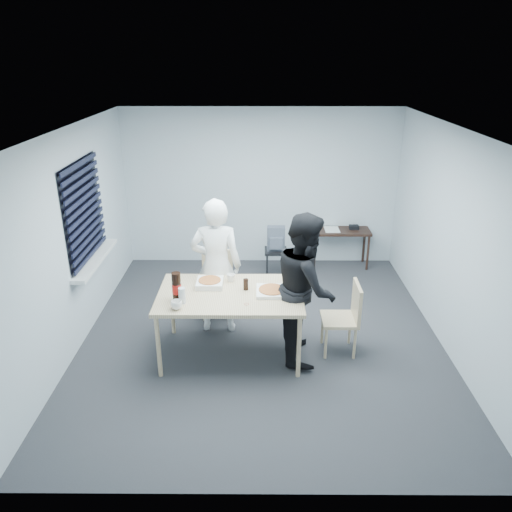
{
  "coord_description": "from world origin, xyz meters",
  "views": [
    {
      "loc": [
        -0.04,
        -5.56,
        3.38
      ],
      "look_at": [
        -0.07,
        0.1,
        1.06
      ],
      "focal_mm": 35.0,
      "sensor_mm": 36.0,
      "label": 1
    }
  ],
  "objects_px": {
    "chair_far": "(217,278)",
    "backpack": "(276,239)",
    "chair_right": "(347,314)",
    "dining_table": "(230,297)",
    "person_white": "(216,266)",
    "mug_a": "(177,305)",
    "person_black": "(305,287)",
    "mug_b": "(231,278)",
    "side_table": "(341,234)",
    "stool": "(276,256)",
    "soda_bottle": "(177,287)"
  },
  "relations": [
    {
      "from": "chair_right",
      "to": "backpack",
      "type": "bearing_deg",
      "value": 110.28
    },
    {
      "from": "mug_b",
      "to": "person_white",
      "type": "bearing_deg",
      "value": 125.12
    },
    {
      "from": "person_white",
      "to": "person_black",
      "type": "height_order",
      "value": "same"
    },
    {
      "from": "stool",
      "to": "backpack",
      "type": "height_order",
      "value": "backpack"
    },
    {
      "from": "side_table",
      "to": "person_white",
      "type": "bearing_deg",
      "value": -132.3
    },
    {
      "from": "chair_right",
      "to": "side_table",
      "type": "relative_size",
      "value": 0.92
    },
    {
      "from": "chair_far",
      "to": "backpack",
      "type": "bearing_deg",
      "value": 53.09
    },
    {
      "from": "person_black",
      "to": "backpack",
      "type": "distance_m",
      "value": 2.19
    },
    {
      "from": "chair_far",
      "to": "soda_bottle",
      "type": "distance_m",
      "value": 1.36
    },
    {
      "from": "stool",
      "to": "soda_bottle",
      "type": "bearing_deg",
      "value": -116.43
    },
    {
      "from": "stool",
      "to": "mug_b",
      "type": "xyz_separation_m",
      "value": [
        -0.61,
        -1.86,
        0.48
      ]
    },
    {
      "from": "mug_b",
      "to": "dining_table",
      "type": "bearing_deg",
      "value": -88.56
    },
    {
      "from": "side_table",
      "to": "stool",
      "type": "bearing_deg",
      "value": -155.15
    },
    {
      "from": "person_black",
      "to": "soda_bottle",
      "type": "height_order",
      "value": "person_black"
    },
    {
      "from": "mug_a",
      "to": "stool",
      "type": "bearing_deg",
      "value": 65.81
    },
    {
      "from": "person_black",
      "to": "backpack",
      "type": "relative_size",
      "value": 4.57
    },
    {
      "from": "side_table",
      "to": "stool",
      "type": "distance_m",
      "value": 1.23
    },
    {
      "from": "mug_b",
      "to": "backpack",
      "type": "bearing_deg",
      "value": 71.87
    },
    {
      "from": "side_table",
      "to": "mug_b",
      "type": "relative_size",
      "value": 9.62
    },
    {
      "from": "person_white",
      "to": "person_black",
      "type": "distance_m",
      "value": 1.22
    },
    {
      "from": "chair_right",
      "to": "stool",
      "type": "xyz_separation_m",
      "value": [
        -0.78,
        2.12,
        -0.14
      ]
    },
    {
      "from": "mug_b",
      "to": "person_black",
      "type": "bearing_deg",
      "value": -19.83
    },
    {
      "from": "stool",
      "to": "mug_a",
      "type": "height_order",
      "value": "mug_a"
    },
    {
      "from": "dining_table",
      "to": "backpack",
      "type": "distance_m",
      "value": 2.25
    },
    {
      "from": "soda_bottle",
      "to": "mug_b",
      "type": "bearing_deg",
      "value": 41.51
    },
    {
      "from": "person_black",
      "to": "chair_far",
      "type": "bearing_deg",
      "value": 46.51
    },
    {
      "from": "dining_table",
      "to": "side_table",
      "type": "height_order",
      "value": "dining_table"
    },
    {
      "from": "person_white",
      "to": "backpack",
      "type": "distance_m",
      "value": 1.78
    },
    {
      "from": "chair_right",
      "to": "mug_a",
      "type": "bearing_deg",
      "value": -166.91
    },
    {
      "from": "backpack",
      "to": "chair_far",
      "type": "bearing_deg",
      "value": -114.69
    },
    {
      "from": "chair_right",
      "to": "stool",
      "type": "relative_size",
      "value": 1.83
    },
    {
      "from": "stool",
      "to": "mug_b",
      "type": "height_order",
      "value": "mug_b"
    },
    {
      "from": "person_white",
      "to": "side_table",
      "type": "bearing_deg",
      "value": -132.3
    },
    {
      "from": "chair_far",
      "to": "person_white",
      "type": "bearing_deg",
      "value": -85.51
    },
    {
      "from": "person_black",
      "to": "stool",
      "type": "xyz_separation_m",
      "value": [
        -0.27,
        2.18,
        -0.51
      ]
    },
    {
      "from": "side_table",
      "to": "stool",
      "type": "height_order",
      "value": "side_table"
    },
    {
      "from": "dining_table",
      "to": "chair_right",
      "type": "height_order",
      "value": "chair_right"
    },
    {
      "from": "chair_right",
      "to": "dining_table",
      "type": "bearing_deg",
      "value": -177.63
    },
    {
      "from": "chair_right",
      "to": "person_black",
      "type": "bearing_deg",
      "value": -173.69
    },
    {
      "from": "stool",
      "to": "backpack",
      "type": "bearing_deg",
      "value": -90.0
    },
    {
      "from": "person_white",
      "to": "mug_b",
      "type": "distance_m",
      "value": 0.34
    },
    {
      "from": "person_black",
      "to": "mug_b",
      "type": "distance_m",
      "value": 0.93
    },
    {
      "from": "chair_far",
      "to": "person_black",
      "type": "distance_m",
      "value": 1.57
    },
    {
      "from": "dining_table",
      "to": "mug_b",
      "type": "relative_size",
      "value": 16.66
    },
    {
      "from": "backpack",
      "to": "mug_b",
      "type": "height_order",
      "value": "mug_b"
    },
    {
      "from": "chair_far",
      "to": "side_table",
      "type": "height_order",
      "value": "chair_far"
    },
    {
      "from": "person_black",
      "to": "mug_a",
      "type": "height_order",
      "value": "person_black"
    },
    {
      "from": "chair_far",
      "to": "soda_bottle",
      "type": "bearing_deg",
      "value": -105.26
    },
    {
      "from": "person_white",
      "to": "mug_a",
      "type": "bearing_deg",
      "value": 70.45
    },
    {
      "from": "mug_a",
      "to": "dining_table",
      "type": "bearing_deg",
      "value": 35.22
    }
  ]
}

